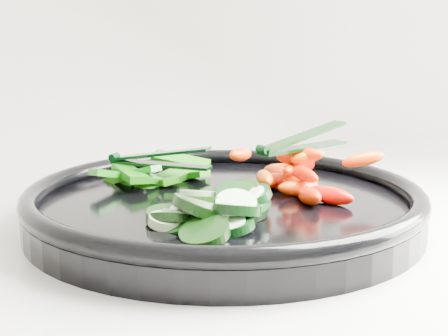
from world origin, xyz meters
name	(u,v)px	position (x,y,z in m)	size (l,w,h in m)	color
veggie_tray	(224,204)	(-0.05, 1.68, 0.95)	(0.39, 0.39, 0.04)	black
cucumber_pile	(210,210)	(-0.09, 1.61, 0.96)	(0.13, 0.12, 0.04)	black
carrot_pile	(295,175)	(0.03, 1.68, 0.97)	(0.14, 0.16, 0.05)	#EC4E00
pepper_pile	(152,175)	(-0.10, 1.77, 0.96)	(0.14, 0.10, 0.03)	#136409
tong_carrot	(301,142)	(0.03, 1.68, 1.00)	(0.11, 0.05, 0.02)	black
tong_pepper	(157,159)	(-0.09, 1.77, 0.98)	(0.09, 0.09, 0.02)	black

